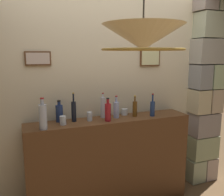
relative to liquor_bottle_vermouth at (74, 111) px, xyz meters
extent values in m
cube|color=beige|center=(0.40, 0.20, 0.17)|extent=(3.34, 0.08, 2.70)
cube|color=brown|center=(-0.33, 0.15, 0.56)|extent=(0.27, 0.03, 0.15)
cube|color=beige|center=(-0.33, 0.14, 0.56)|extent=(0.24, 0.01, 0.12)
cube|color=brown|center=(1.01, 0.15, 0.56)|extent=(0.27, 0.03, 0.21)
cube|color=beige|center=(1.01, 0.14, 0.56)|extent=(0.24, 0.01, 0.18)
cube|color=#B0C0A1|center=(1.72, 0.07, -1.02)|extent=(0.22, 0.30, 0.32)
cube|color=beige|center=(1.94, 0.07, -1.02)|extent=(0.19, 0.30, 0.32)
cube|color=#A8B992|center=(1.83, 0.07, -0.69)|extent=(0.40, 0.30, 0.32)
cube|color=gray|center=(1.83, 0.07, -0.36)|extent=(0.38, 0.30, 0.32)
cube|color=beige|center=(1.72, 0.07, -0.03)|extent=(0.21, 0.30, 0.32)
cube|color=#C6B297|center=(1.94, 0.07, -0.03)|extent=(0.20, 0.30, 0.32)
cube|color=gray|center=(1.72, 0.07, 0.31)|extent=(0.20, 0.30, 0.32)
cube|color=#B0C79B|center=(1.94, 0.07, 0.31)|extent=(0.20, 0.30, 0.32)
cube|color=#A4A195|center=(1.83, 0.07, 0.64)|extent=(0.44, 0.30, 0.32)
cube|color=#ACB495|center=(1.83, 0.07, 0.97)|extent=(0.39, 0.30, 0.32)
cube|color=brown|center=(0.40, -0.05, -0.65)|extent=(1.88, 0.35, 1.07)
cylinder|color=black|center=(0.00, 0.00, -0.01)|extent=(0.05, 0.05, 0.22)
cylinder|color=black|center=(0.00, 0.00, 0.15)|extent=(0.02, 0.02, 0.09)
cylinder|color=#B7932D|center=(0.00, 0.00, 0.20)|extent=(0.02, 0.02, 0.01)
cylinder|color=#A3B3E1|center=(0.49, -0.02, -0.03)|extent=(0.06, 0.06, 0.18)
cylinder|color=#A3B3E1|center=(0.49, -0.02, 0.10)|extent=(0.02, 0.02, 0.06)
cylinder|color=maroon|center=(0.49, -0.02, 0.13)|extent=(0.03, 0.03, 0.01)
cylinder|color=brown|center=(0.71, -0.04, -0.03)|extent=(0.05, 0.05, 0.18)
cylinder|color=brown|center=(0.71, -0.04, 0.09)|extent=(0.02, 0.02, 0.06)
cylinder|color=#B7932D|center=(0.71, -0.04, 0.13)|extent=(0.02, 0.02, 0.01)
cylinder|color=navy|center=(0.91, -0.11, -0.03)|extent=(0.06, 0.06, 0.17)
cylinder|color=navy|center=(0.91, -0.11, 0.10)|extent=(0.02, 0.02, 0.08)
cylinder|color=maroon|center=(0.91, -0.11, 0.15)|extent=(0.02, 0.02, 0.01)
cylinder|color=silver|center=(0.35, 0.04, 0.00)|extent=(0.06, 0.06, 0.23)
cylinder|color=silver|center=(0.35, 0.04, 0.14)|extent=(0.02, 0.02, 0.04)
cylinder|color=maroon|center=(0.35, 0.04, 0.17)|extent=(0.02, 0.02, 0.01)
cylinder|color=#A61B26|center=(0.35, -0.12, -0.02)|extent=(0.07, 0.07, 0.19)
cylinder|color=#A61B26|center=(0.35, -0.12, 0.10)|extent=(0.03, 0.03, 0.05)
cylinder|color=black|center=(0.35, -0.12, 0.13)|extent=(0.03, 0.03, 0.01)
cylinder|color=navy|center=(-0.15, 0.04, -0.03)|extent=(0.08, 0.08, 0.18)
cylinder|color=navy|center=(-0.15, 0.04, 0.09)|extent=(0.03, 0.03, 0.04)
cylinder|color=black|center=(-0.15, 0.04, 0.11)|extent=(0.04, 0.04, 0.01)
cylinder|color=#ACB5C6|center=(-0.34, -0.17, 0.01)|extent=(0.08, 0.08, 0.25)
cylinder|color=#ACB5C6|center=(-0.34, -0.17, 0.16)|extent=(0.03, 0.03, 0.06)
cylinder|color=maroon|center=(-0.34, -0.17, 0.19)|extent=(0.04, 0.04, 0.01)
cylinder|color=silver|center=(0.17, -0.03, -0.07)|extent=(0.06, 0.06, 0.10)
cylinder|color=silver|center=(0.63, 0.07, -0.08)|extent=(0.08, 0.08, 0.07)
cylinder|color=silver|center=(-0.13, -0.08, -0.07)|extent=(0.07, 0.07, 0.09)
cone|color=beige|center=(0.31, -0.96, 0.72)|extent=(0.58, 0.58, 0.18)
torus|color=#AD8433|center=(0.31, -0.96, 0.64)|extent=(0.59, 0.59, 0.02)
camera|label=1|loc=(-0.52, -2.51, 0.62)|focal=38.62mm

